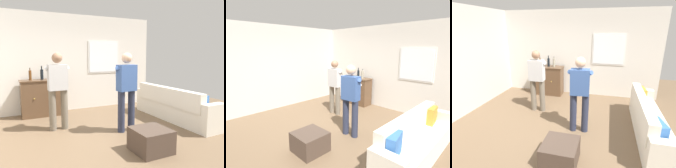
% 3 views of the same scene
% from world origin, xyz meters
% --- Properties ---
extents(ground, '(10.40, 10.40, 0.00)m').
position_xyz_m(ground, '(0.00, 0.00, 0.00)').
color(ground, brown).
extents(wall_back_with_window, '(5.20, 0.15, 2.80)m').
position_xyz_m(wall_back_with_window, '(0.03, 2.66, 1.40)').
color(wall_back_with_window, silver).
rests_on(wall_back_with_window, ground).
extents(couch, '(0.57, 2.54, 0.84)m').
position_xyz_m(couch, '(1.93, 0.48, 0.33)').
color(couch, silver).
rests_on(couch, ground).
extents(sideboard_cabinet, '(1.07, 0.49, 0.98)m').
position_xyz_m(sideboard_cabinet, '(-0.98, 2.30, 0.49)').
color(sideboard_cabinet, brown).
rests_on(sideboard_cabinet, ground).
extents(bottle_wine_green, '(0.08, 0.08, 0.36)m').
position_xyz_m(bottle_wine_green, '(-0.94, 2.31, 1.12)').
color(bottle_wine_green, black).
rests_on(bottle_wine_green, sideboard_cabinet).
extents(bottle_liquor_amber, '(0.07, 0.07, 0.32)m').
position_xyz_m(bottle_liquor_amber, '(-1.24, 2.30, 1.11)').
color(bottle_liquor_amber, '#593314').
rests_on(bottle_liquor_amber, sideboard_cabinet).
extents(bottle_spirits_clear, '(0.08, 0.08, 0.34)m').
position_xyz_m(bottle_spirits_clear, '(-0.74, 2.30, 1.12)').
color(bottle_spirits_clear, gray).
rests_on(bottle_spirits_clear, sideboard_cabinet).
extents(ottoman, '(0.60, 0.60, 0.40)m').
position_xyz_m(ottoman, '(0.33, -0.81, 0.20)').
color(ottoman, '#47382D').
rests_on(ottoman, ground).
extents(person_standing_left, '(0.56, 0.48, 1.68)m').
position_xyz_m(person_standing_left, '(-0.81, 1.01, 0.94)').
color(person_standing_left, '#6B6051').
rests_on(person_standing_left, ground).
extents(person_standing_right, '(0.56, 0.49, 1.68)m').
position_xyz_m(person_standing_right, '(0.47, 0.27, 0.94)').
color(person_standing_right, '#282D42').
rests_on(person_standing_right, ground).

